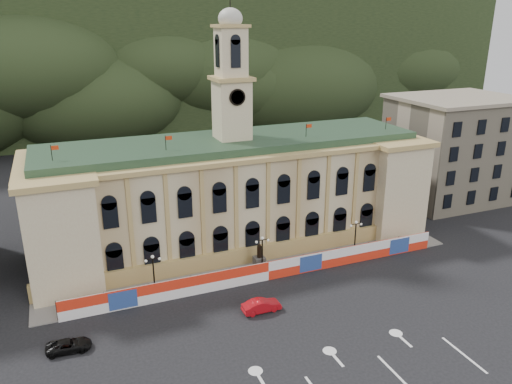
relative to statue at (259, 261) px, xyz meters
name	(u,v)px	position (x,y,z in m)	size (l,w,h in m)	color
ground	(327,348)	(0.00, -18.00, -1.19)	(260.00, 260.00, 0.00)	black
lane_markings	(354,379)	(0.00, -23.00, -1.18)	(26.00, 10.00, 0.02)	white
hill_ridge	(129,60)	(0.03, 103.99, 18.30)	(230.00, 80.00, 64.00)	black
city_hall	(234,191)	(0.00, 9.63, 6.66)	(56.20, 17.60, 37.10)	beige
side_building_right	(453,149)	(43.00, 12.93, 8.14)	(21.00, 17.00, 18.60)	#B6A88C
hoarding_fence	(268,271)	(0.06, -2.93, 0.06)	(50.00, 0.44, 2.50)	red
pavement	(260,270)	(0.00, -0.25, -1.11)	(56.00, 5.50, 0.16)	slate
statue	(259,261)	(0.00, 0.00, 0.00)	(1.40, 1.40, 3.72)	#595651
lamp_left	(154,271)	(-14.00, -1.00, 1.89)	(1.96, 0.44, 5.15)	black
lamp_center	(262,251)	(0.00, -1.00, 1.89)	(1.96, 0.44, 5.15)	black
lamp_right	(355,235)	(14.00, -1.00, 1.89)	(1.96, 0.44, 5.15)	black
red_sedan	(261,306)	(-3.58, -9.35, -0.45)	(4.48, 1.60, 1.47)	#B00C14
black_suv	(69,345)	(-24.12, -8.70, -0.58)	(4.50, 2.34, 1.21)	black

